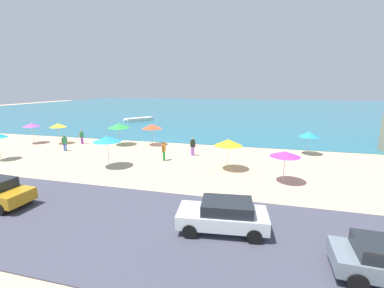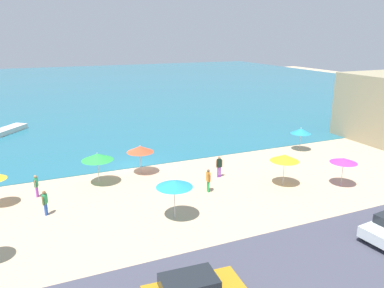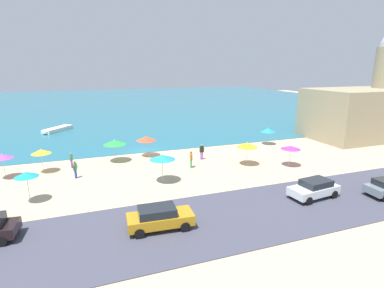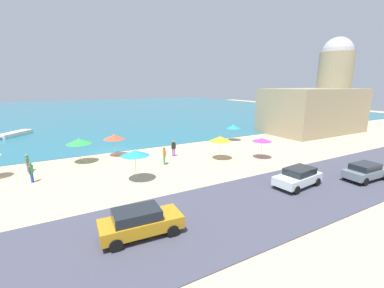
% 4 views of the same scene
% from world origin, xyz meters
% --- Properties ---
extents(ground_plane, '(160.00, 160.00, 0.00)m').
position_xyz_m(ground_plane, '(0.00, 0.00, 0.00)').
color(ground_plane, '#CEAD88').
extents(sea, '(150.00, 110.00, 0.05)m').
position_xyz_m(sea, '(0.00, 55.00, 0.03)').
color(sea, '#22697F').
rests_on(sea, ground_plane).
extents(coastal_road, '(80.00, 8.00, 0.06)m').
position_xyz_m(coastal_road, '(0.00, -18.00, 0.03)').
color(coastal_road, '#424352').
rests_on(coastal_road, ground_plane).
extents(beach_umbrella_0, '(2.31, 2.31, 2.65)m').
position_xyz_m(beach_umbrella_0, '(-0.25, -10.05, 2.36)').
color(beach_umbrella_0, '#B2B2B7').
rests_on(beach_umbrella_0, ground_plane).
extents(beach_umbrella_1, '(2.04, 2.04, 2.28)m').
position_xyz_m(beach_umbrella_1, '(13.40, -10.14, 2.03)').
color(beach_umbrella_1, '#B2B2B7').
rests_on(beach_umbrella_1, ground_plane).
extents(beach_umbrella_2, '(1.82, 1.82, 2.44)m').
position_xyz_m(beach_umbrella_2, '(-10.71, -3.59, 2.16)').
color(beach_umbrella_2, '#B2B2B7').
rests_on(beach_umbrella_2, ground_plane).
extents(beach_umbrella_3, '(1.73, 1.73, 2.55)m').
position_xyz_m(beach_umbrella_3, '(-10.92, -10.64, 2.27)').
color(beach_umbrella_3, '#B2B2B7').
rests_on(beach_umbrella_3, ground_plane).
extents(beach_umbrella_4, '(2.41, 2.41, 2.54)m').
position_xyz_m(beach_umbrella_4, '(-3.63, -2.42, 2.21)').
color(beach_umbrella_4, '#B2B2B7').
rests_on(beach_umbrella_4, ground_plane).
extents(beach_umbrella_6, '(2.00, 2.00, 2.32)m').
position_xyz_m(beach_umbrella_6, '(16.35, -1.57, 1.99)').
color(beach_umbrella_6, '#B2B2B7').
rests_on(beach_umbrella_6, ground_plane).
extents(beach_umbrella_7, '(2.22, 2.22, 2.45)m').
position_xyz_m(beach_umbrella_7, '(-0.00, -1.52, 2.13)').
color(beach_umbrella_7, '#B2B2B7').
rests_on(beach_umbrella_7, ground_plane).
extents(beach_umbrella_8, '(1.93, 1.93, 2.43)m').
position_xyz_m(beach_umbrella_8, '(-13.88, -4.15, 2.16)').
color(beach_umbrella_8, '#B2B2B7').
rests_on(beach_umbrella_8, ground_plane).
extents(beach_umbrella_9, '(2.19, 2.19, 2.53)m').
position_xyz_m(beach_umbrella_9, '(9.33, -8.30, 2.21)').
color(beach_umbrella_9, '#B2B2B7').
rests_on(beach_umbrella_9, ground_plane).
extents(bather_0, '(0.57, 0.26, 1.78)m').
position_xyz_m(bather_0, '(5.58, -4.86, 1.00)').
color(bather_0, purple).
rests_on(bather_0, ground_plane).
extents(bather_1, '(0.36, 0.51, 1.67)m').
position_xyz_m(bather_1, '(-7.68, -6.31, 0.94)').
color(bather_1, blue).
rests_on(bather_1, ground_plane).
extents(bather_2, '(0.30, 0.55, 1.65)m').
position_xyz_m(bather_2, '(-8.11, -3.06, 0.92)').
color(bather_2, purple).
rests_on(bather_2, ground_plane).
extents(bather_3, '(0.26, 0.57, 1.76)m').
position_xyz_m(bather_3, '(3.49, -7.15, 0.99)').
color(bather_3, green).
rests_on(bather_3, ground_plane).
extents(parked_car_0, '(4.18, 2.23, 1.45)m').
position_xyz_m(parked_car_0, '(10.18, -17.39, 0.83)').
color(parked_car_0, silver).
rests_on(parked_car_0, coastal_road).
extents(parked_car_1, '(4.28, 2.03, 1.50)m').
position_xyz_m(parked_car_1, '(-2.47, -17.89, 0.85)').
color(parked_car_1, '#BB8419').
rests_on(parked_car_1, coastal_road).
extents(skiff_nearshore, '(4.62, 5.38, 0.57)m').
position_xyz_m(skiff_nearshore, '(-10.83, 17.38, 0.34)').
color(skiff_nearshore, silver).
rests_on(skiff_nearshore, sea).
extents(harbor_fortress, '(16.25, 9.46, 15.32)m').
position_xyz_m(harbor_fortress, '(33.54, -2.32, 4.89)').
color(harbor_fortress, gray).
rests_on(harbor_fortress, ground_plane).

